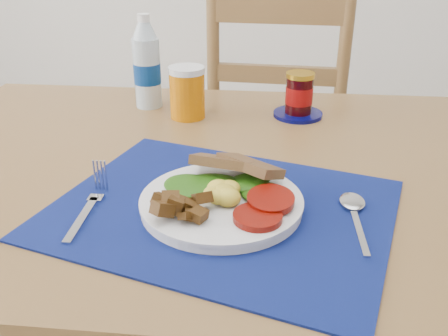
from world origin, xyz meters
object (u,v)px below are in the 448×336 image
object	(u,v)px
chair_far	(277,110)
breakfast_plate	(218,199)
water_bottle	(147,67)
jam_on_saucer	(299,97)
juice_glass	(187,94)

from	to	relation	value
chair_far	breakfast_plate	bearing A→B (deg)	88.05
water_bottle	jam_on_saucer	distance (m)	0.37
chair_far	water_bottle	xyz separation A→B (m)	(-0.32, -0.44, 0.25)
juice_glass	jam_on_saucer	bearing A→B (deg)	7.21
water_bottle	breakfast_plate	bearing A→B (deg)	-65.03
juice_glass	jam_on_saucer	world-z (taller)	juice_glass
chair_far	water_bottle	bearing A→B (deg)	57.74
chair_far	water_bottle	size ratio (longest dim) A/B	5.38
water_bottle	jam_on_saucer	world-z (taller)	water_bottle
breakfast_plate	water_bottle	bearing A→B (deg)	135.91
chair_far	juice_glass	size ratio (longest dim) A/B	10.69
chair_far	juice_glass	distance (m)	0.58
breakfast_plate	jam_on_saucer	bearing A→B (deg)	93.83
water_bottle	juice_glass	bearing A→B (deg)	-32.03
chair_far	water_bottle	distance (m)	0.59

